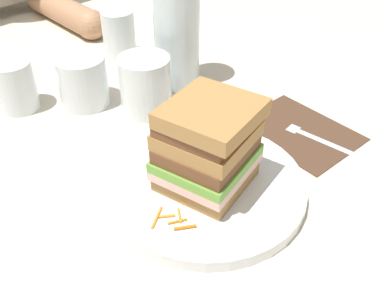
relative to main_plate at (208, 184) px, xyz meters
The scene contains 25 objects.
ground_plane 0.01m from the main_plate, 125.35° to the right, with size 3.00×3.00×0.00m, color beige.
main_plate is the anchor object (origin of this frame).
sandwich 0.07m from the main_plate, 149.87° to the right, with size 0.13×0.12×0.12m.
carrot_shred_0 0.07m from the main_plate, 162.83° to the right, with size 0.00×0.00×0.02m, color orange.
carrot_shred_1 0.09m from the main_plate, behind, with size 0.00×0.00×0.03m, color orange.
carrot_shred_2 0.08m from the main_plate, behind, with size 0.00×0.00×0.02m, color orange.
carrot_shred_3 0.09m from the main_plate, 153.07° to the right, with size 0.00×0.00×0.03m, color orange.
carrot_shred_4 0.08m from the main_plate, 161.21° to the right, with size 0.00×0.00×0.02m, color orange.
carrot_shred_5 0.05m from the main_plate, 155.71° to the right, with size 0.00×0.00×0.03m, color orange.
carrot_shred_6 0.07m from the main_plate, 28.24° to the left, with size 0.00×0.00×0.03m, color orange.
carrot_shred_7 0.06m from the main_plate, 13.90° to the left, with size 0.00×0.00×0.02m, color orange.
carrot_shred_8 0.09m from the main_plate, ahead, with size 0.00×0.00×0.03m, color orange.
carrot_shred_9 0.08m from the main_plate, 21.16° to the left, with size 0.00×0.00×0.02m, color orange.
carrot_shred_10 0.08m from the main_plate, ahead, with size 0.00×0.00×0.02m, color orange.
carrot_shred_11 0.07m from the main_plate, ahead, with size 0.00×0.00×0.03m, color orange.
carrot_shred_12 0.08m from the main_plate, 16.22° to the left, with size 0.00×0.00×0.03m, color orange.
carrot_shred_13 0.07m from the main_plate, 21.02° to the left, with size 0.00×0.00×0.02m, color orange.
napkin_dark 0.19m from the main_plate, ahead, with size 0.13×0.17×0.00m, color #4C3323.
fork 0.19m from the main_plate, ahead, with size 0.03×0.17×0.00m.
knife 0.16m from the main_plate, behind, with size 0.04×0.20×0.00m.
juice_glass 0.21m from the main_plate, 72.78° to the left, with size 0.08×0.08×0.09m.
water_bottle 0.31m from the main_plate, 55.68° to the left, with size 0.08×0.08×0.29m.
empty_tumbler_0 0.29m from the main_plate, 89.52° to the left, with size 0.08×0.08×0.08m, color silver.
empty_tumbler_1 0.41m from the main_plate, 69.10° to the left, with size 0.06×0.06×0.09m, color silver.
empty_tumbler_2 0.36m from the main_plate, 103.36° to the left, with size 0.06×0.06×0.08m, color silver.
Camera 1 is at (-0.30, -0.28, 0.39)m, focal length 41.24 mm.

